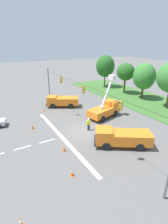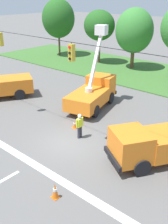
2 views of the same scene
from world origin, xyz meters
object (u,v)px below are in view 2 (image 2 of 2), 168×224
at_px(utility_truck_support_near, 163,142).
at_px(traffic_cone_foreground_right, 75,124).
at_px(tree_far_west, 58,19).
at_px(road_worker, 80,125).
at_px(tree_centre, 134,31).
at_px(traffic_cone_mid_right, 55,191).
at_px(utility_truck_bucket_lift, 93,92).
at_px(tree_west, 99,26).

height_order(utility_truck_support_near, traffic_cone_foreground_right, utility_truck_support_near).
xyz_separation_m(tree_far_west, traffic_cone_foreground_right, (18.63, -16.60, -5.28)).
relative_size(tree_far_west, road_worker, 4.77).
height_order(tree_centre, traffic_cone_mid_right, tree_centre).
xyz_separation_m(tree_centre, traffic_cone_foreground_right, (5.77, -17.32, -4.49)).
height_order(tree_centre, road_worker, tree_centre).
xyz_separation_m(tree_far_west, road_worker, (19.86, -17.40, -4.59)).
height_order(utility_truck_support_near, road_worker, utility_truck_support_near).
distance_m(utility_truck_bucket_lift, traffic_cone_mid_right, 11.59).
xyz_separation_m(tree_far_west, utility_truck_support_near, (25.26, -16.17, -4.42)).
bearing_deg(tree_west, tree_centre, 6.07).
bearing_deg(traffic_cone_foreground_right, tree_far_west, 138.31).
height_order(utility_truck_support_near, traffic_cone_mid_right, utility_truck_support_near).
xyz_separation_m(tree_far_west, traffic_cone_mid_right, (22.85, -22.53, -5.18)).
bearing_deg(tree_west, road_worker, -55.36).
height_order(tree_centre, utility_truck_bucket_lift, tree_centre).
relative_size(utility_truck_bucket_lift, utility_truck_support_near, 0.99).
bearing_deg(traffic_cone_mid_right, tree_west, 123.69).
bearing_deg(utility_truck_support_near, tree_far_west, 147.38).
bearing_deg(utility_truck_support_near, road_worker, -167.11).
bearing_deg(tree_centre, utility_truck_bucket_lift, -72.35).
xyz_separation_m(tree_centre, traffic_cone_mid_right, (9.99, -23.25, -4.39)).
distance_m(tree_far_west, traffic_cone_foreground_right, 25.50).
relative_size(traffic_cone_foreground_right, traffic_cone_mid_right, 0.78).
distance_m(utility_truck_bucket_lift, utility_truck_support_near, 8.96).
distance_m(tree_far_west, tree_west, 7.73).
relative_size(tree_centre, utility_truck_bucket_lift, 1.13).
bearing_deg(traffic_cone_foreground_right, utility_truck_support_near, 3.71).
height_order(utility_truck_bucket_lift, road_worker, utility_truck_bucket_lift).
distance_m(tree_far_west, road_worker, 26.80).
distance_m(tree_far_west, traffic_cone_mid_right, 32.51).
relative_size(tree_centre, traffic_cone_mid_right, 9.18).
xyz_separation_m(utility_truck_bucket_lift, traffic_cone_foreground_right, (1.55, -4.08, -1.06)).
bearing_deg(traffic_cone_foreground_right, utility_truck_bucket_lift, 110.86).
distance_m(tree_west, utility_truck_bucket_lift, 16.22).
xyz_separation_m(tree_west, utility_truck_bucket_lift, (9.36, -12.70, -3.74)).
relative_size(tree_far_west, utility_truck_bucket_lift, 1.26).
bearing_deg(utility_truck_support_near, traffic_cone_foreground_right, -176.29).
height_order(tree_far_west, tree_centre, tree_far_west).
distance_m(tree_far_west, tree_centre, 12.91).
height_order(utility_truck_bucket_lift, traffic_cone_mid_right, utility_truck_bucket_lift).
bearing_deg(utility_truck_bucket_lift, tree_centre, 107.65).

